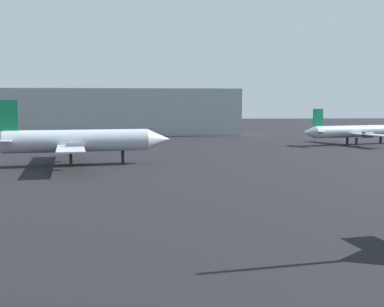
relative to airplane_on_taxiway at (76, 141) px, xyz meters
name	(u,v)px	position (x,y,z in m)	size (l,w,h in m)	color
airplane_on_taxiway	(76,141)	(0.00, 0.00, 0.00)	(28.03, 26.06, 9.64)	#B2BCCC
airplane_distant	(355,131)	(56.88, 32.53, -0.62)	(27.91, 22.38, 8.12)	#B2BCCC
terminal_building	(105,112)	(-3.43, 75.23, 3.26)	(81.04, 18.99, 13.75)	#999EA3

